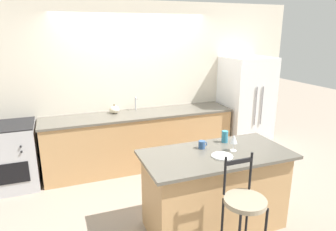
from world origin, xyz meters
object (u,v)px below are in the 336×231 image
object	(u,v)px
dinner_plate	(222,156)
tumbler_cup	(225,137)
refrigerator	(245,106)
bar_stool_near	(244,212)
coffee_mug	(202,145)
wine_glass	(234,139)
oven_range	(9,156)
pumpkin_decoration	(114,110)

from	to	relation	value
dinner_plate	tumbler_cup	world-z (taller)	tumbler_cup
refrigerator	dinner_plate	bearing A→B (deg)	-130.13
bar_stool_near	coffee_mug	xyz separation A→B (m)	(0.00, 0.87, 0.35)
bar_stool_near	coffee_mug	bearing A→B (deg)	89.76
tumbler_cup	refrigerator	bearing A→B (deg)	48.66
dinner_plate	wine_glass	xyz separation A→B (m)	(0.20, 0.10, 0.13)
refrigerator	dinner_plate	distance (m)	2.54
coffee_mug	refrigerator	bearing A→B (deg)	43.67
oven_range	bar_stool_near	distance (m)	3.41
dinner_plate	coffee_mug	distance (m)	0.31
refrigerator	oven_range	bearing A→B (deg)	179.38
oven_range	wine_glass	xyz separation A→B (m)	(2.54, -1.89, 0.59)
refrigerator	coffee_mug	bearing A→B (deg)	-136.33
coffee_mug	dinner_plate	bearing A→B (deg)	-71.51
wine_glass	coffee_mug	xyz separation A→B (m)	(-0.30, 0.19, -0.09)
coffee_mug	pumpkin_decoration	world-z (taller)	pumpkin_decoration
refrigerator	tumbler_cup	size ratio (longest dim) A/B	12.43
refrigerator	tumbler_cup	xyz separation A→B (m)	(-1.39, -1.58, 0.11)
dinner_plate	refrigerator	bearing A→B (deg)	49.87
tumbler_cup	wine_glass	bearing A→B (deg)	-100.24
oven_range	tumbler_cup	world-z (taller)	tumbler_cup
refrigerator	dinner_plate	world-z (taller)	refrigerator
wine_glass	tumbler_cup	bearing A→B (deg)	79.76
oven_range	dinner_plate	xyz separation A→B (m)	(2.34, -1.99, 0.46)
bar_stool_near	wine_glass	size ratio (longest dim) A/B	5.92
oven_range	bar_stool_near	xyz separation A→B (m)	(2.24, -2.57, 0.15)
pumpkin_decoration	wine_glass	bearing A→B (deg)	-65.01
refrigerator	bar_stool_near	bearing A→B (deg)	-124.55
refrigerator	bar_stool_near	distance (m)	3.08
coffee_mug	pumpkin_decoration	distance (m)	1.96
wine_glass	pumpkin_decoration	size ratio (longest dim) A/B	1.20
dinner_plate	pumpkin_decoration	distance (m)	2.26
tumbler_cup	pumpkin_decoration	xyz separation A→B (m)	(-1.00, 1.77, -0.00)
refrigerator	tumbler_cup	bearing A→B (deg)	-131.34
bar_stool_near	wine_glass	xyz separation A→B (m)	(0.30, 0.68, 0.44)
bar_stool_near	pumpkin_decoration	world-z (taller)	bar_stool_near
wine_glass	pumpkin_decoration	distance (m)	2.25
oven_range	bar_stool_near	size ratio (longest dim) A/B	0.83
tumbler_cup	pumpkin_decoration	bearing A→B (deg)	119.38
pumpkin_decoration	dinner_plate	bearing A→B (deg)	-70.76
oven_range	coffee_mug	xyz separation A→B (m)	(2.24, -1.70, 0.49)
dinner_plate	bar_stool_near	bearing A→B (deg)	-99.76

